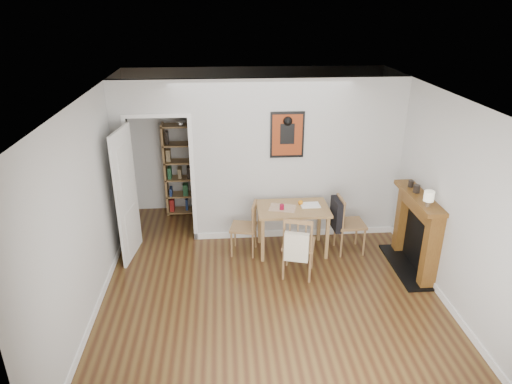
{
  "coord_description": "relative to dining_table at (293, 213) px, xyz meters",
  "views": [
    {
      "loc": [
        -0.58,
        -5.34,
        3.68
      ],
      "look_at": [
        -0.13,
        0.6,
        1.13
      ],
      "focal_mm": 32.0,
      "sensor_mm": 36.0,
      "label": 1
    }
  ],
  "objects": [
    {
      "name": "chair_left",
      "position": [
        -0.76,
        0.0,
        -0.23
      ],
      "size": [
        0.5,
        0.5,
        0.85
      ],
      "color": "olive",
      "rests_on": "ground"
    },
    {
      "name": "room_shell",
      "position": [
        -0.35,
        0.47,
        0.64
      ],
      "size": [
        5.2,
        5.2,
        5.2
      ],
      "color": "#B9BAB7",
      "rests_on": "ground"
    },
    {
      "name": "ground",
      "position": [
        -0.45,
        -0.87,
        -0.65
      ],
      "size": [
        5.2,
        5.2,
        0.0
      ],
      "primitive_type": "plane",
      "color": "brown",
      "rests_on": "ground"
    },
    {
      "name": "ceramic_jar_a",
      "position": [
        1.65,
        -0.52,
        0.56
      ],
      "size": [
        0.09,
        0.09,
        0.11
      ],
      "primitive_type": "cylinder",
      "color": "black",
      "rests_on": "fireplace"
    },
    {
      "name": "notebook",
      "position": [
        0.27,
        0.05,
        0.1
      ],
      "size": [
        0.3,
        0.22,
        0.01
      ],
      "primitive_type": "cube",
      "rotation": [
        0.0,
        0.0,
        0.03
      ],
      "color": "white",
      "rests_on": "dining_table"
    },
    {
      "name": "chair_front",
      "position": [
        -0.02,
        -0.68,
        -0.17
      ],
      "size": [
        0.59,
        0.63,
        0.96
      ],
      "color": "olive",
      "rests_on": "ground"
    },
    {
      "name": "bookshelf",
      "position": [
        -1.73,
        1.53,
        0.18
      ],
      "size": [
        0.71,
        0.28,
        1.69
      ],
      "color": "olive",
      "rests_on": "ground"
    },
    {
      "name": "chair_right",
      "position": [
        0.87,
        -0.08,
        -0.18
      ],
      "size": [
        0.54,
        0.48,
        0.92
      ],
      "color": "olive",
      "rests_on": "ground"
    },
    {
      "name": "fireplace",
      "position": [
        1.71,
        -0.62,
        -0.04
      ],
      "size": [
        0.45,
        1.25,
        1.16
      ],
      "color": "brown",
      "rests_on": "ground"
    },
    {
      "name": "mantel_lamp",
      "position": [
        1.62,
        -0.97,
        0.64
      ],
      "size": [
        0.13,
        0.13,
        0.21
      ],
      "color": "silver",
      "rests_on": "fireplace"
    },
    {
      "name": "placemat",
      "position": [
        -0.16,
        -0.0,
        0.09
      ],
      "size": [
        0.45,
        0.39,
        0.0
      ],
      "primitive_type": "cube",
      "rotation": [
        0.0,
        0.0,
        -0.28
      ],
      "color": "#C0B59E",
      "rests_on": "dining_table"
    },
    {
      "name": "red_glass",
      "position": [
        -0.18,
        -0.06,
        0.13
      ],
      "size": [
        0.07,
        0.07,
        0.09
      ],
      "primitive_type": "cylinder",
      "color": "maroon",
      "rests_on": "dining_table"
    },
    {
      "name": "dining_table",
      "position": [
        0.0,
        0.0,
        0.0
      ],
      "size": [
        1.09,
        0.69,
        0.74
      ],
      "color": "olive",
      "rests_on": "ground"
    },
    {
      "name": "orange_fruit",
      "position": [
        0.13,
        0.09,
        0.13
      ],
      "size": [
        0.07,
        0.07,
        0.07
      ],
      "primitive_type": "sphere",
      "color": "orange",
      "rests_on": "dining_table"
    },
    {
      "name": "ceramic_jar_b",
      "position": [
        1.66,
        -0.31,
        0.55
      ],
      "size": [
        0.08,
        0.08,
        0.1
      ],
      "primitive_type": "cylinder",
      "color": "black",
      "rests_on": "fireplace"
    }
  ]
}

